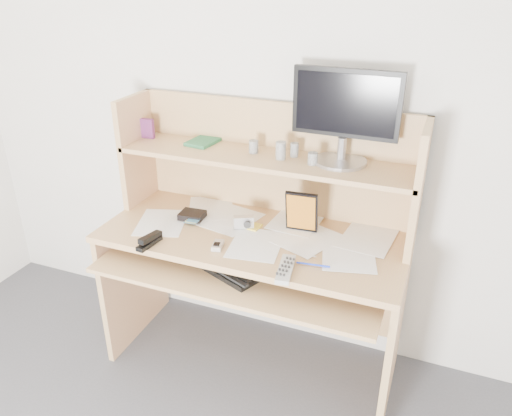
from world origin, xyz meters
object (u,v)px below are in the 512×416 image
at_px(desk, 259,237).
at_px(game_case, 302,212).
at_px(keyboard, 218,261).
at_px(tv_remote, 286,269).
at_px(monitor, 345,114).

xyz_separation_m(desk, game_case, (0.20, 0.02, 0.16)).
bearing_deg(game_case, keyboard, -146.97).
distance_m(desk, game_case, 0.26).
xyz_separation_m(keyboard, game_case, (0.31, 0.24, 0.19)).
distance_m(keyboard, tv_remote, 0.38).
bearing_deg(tv_remote, game_case, 87.08).
height_order(desk, keyboard, desk).
bearing_deg(game_case, tv_remote, -87.84).
distance_m(desk, monitor, 0.70).
bearing_deg(keyboard, tv_remote, 6.60).
height_order(keyboard, game_case, game_case).
xyz_separation_m(desk, tv_remote, (0.24, -0.32, 0.07)).
bearing_deg(keyboard, monitor, 61.48).
distance_m(tv_remote, monitor, 0.71).
bearing_deg(desk, game_case, 4.32).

